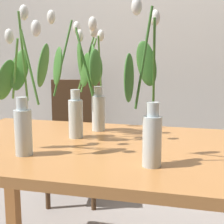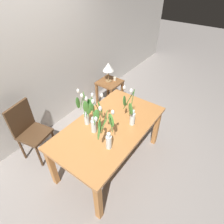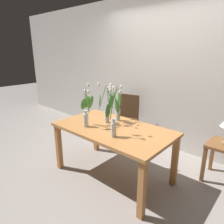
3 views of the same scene
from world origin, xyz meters
TOP-DOWN VIEW (x-y plane):
  - ground_plane at (0.00, 0.00)m, footprint 18.00×18.00m
  - room_wall_rear at (0.00, 1.41)m, footprint 9.00×0.10m
  - dining_table at (0.00, 0.00)m, footprint 1.60×0.90m
  - tulip_vase_0 at (0.19, -0.21)m, footprint 0.14×0.21m
  - tulip_vase_1 at (-0.18, 0.09)m, footprint 0.23×0.26m
  - tulip_vase_2 at (-0.16, 0.26)m, footprint 0.14×0.25m
  - tulip_vase_3 at (-0.31, -0.19)m, footprint 0.25×0.14m
  - dining_chair at (-0.57, 1.05)m, footprint 0.47×0.47m

SIDE VIEW (x-z plane):
  - ground_plane at x=0.00m, z-range 0.00..0.00m
  - dining_chair at x=-0.57m, z-range 0.06..0.99m
  - dining_table at x=0.00m, z-range 0.28..1.02m
  - tulip_vase_0 at x=0.19m, z-range 0.64..1.22m
  - tulip_vase_3 at x=-0.31m, z-range 0.66..1.24m
  - tulip_vase_2 at x=-0.16m, z-range 0.68..1.23m
  - tulip_vase_1 at x=-0.18m, z-range 0.67..1.25m
  - room_wall_rear at x=0.00m, z-range 0.00..2.70m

